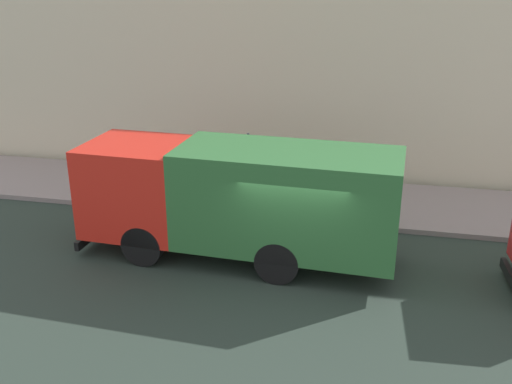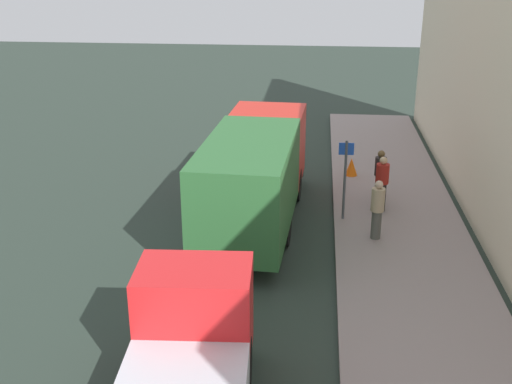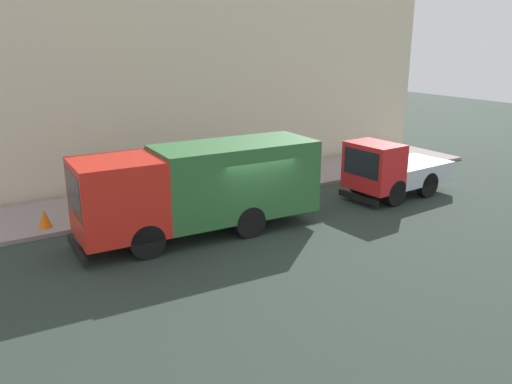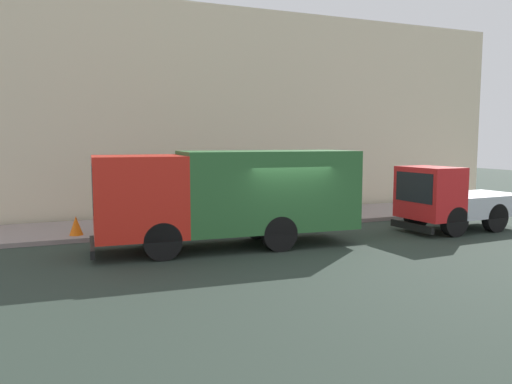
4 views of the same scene
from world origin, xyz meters
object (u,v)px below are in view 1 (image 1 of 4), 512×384
object	(u,v)px
large_utility_truck	(238,196)
pedestrian_standing	(296,177)
pedestrian_walking	(207,168)
pedestrian_third	(234,169)
traffic_cone_orange	(129,188)
street_sign_post	(248,166)

from	to	relation	value
large_utility_truck	pedestrian_standing	size ratio (longest dim) A/B	4.73
pedestrian_walking	large_utility_truck	bearing A→B (deg)	179.94
pedestrian_third	traffic_cone_orange	world-z (taller)	pedestrian_third
street_sign_post	pedestrian_standing	bearing A→B (deg)	-56.40
pedestrian_third	street_sign_post	size ratio (longest dim) A/B	0.72
large_utility_truck	pedestrian_standing	world-z (taller)	large_utility_truck
large_utility_truck	street_sign_post	world-z (taller)	large_utility_truck
traffic_cone_orange	pedestrian_walking	bearing A→B (deg)	-71.83
traffic_cone_orange	street_sign_post	world-z (taller)	street_sign_post
large_utility_truck	pedestrian_third	bearing A→B (deg)	18.62
large_utility_truck	street_sign_post	bearing A→B (deg)	10.27
large_utility_truck	pedestrian_third	world-z (taller)	large_utility_truck
large_utility_truck	traffic_cone_orange	size ratio (longest dim) A/B	12.80
large_utility_truck	traffic_cone_orange	bearing A→B (deg)	57.98
pedestrian_third	pedestrian_walking	bearing A→B (deg)	-9.21
large_utility_truck	pedestrian_standing	distance (m)	3.68
large_utility_truck	pedestrian_walking	size ratio (longest dim) A/B	4.83
pedestrian_walking	street_sign_post	distance (m)	2.09
pedestrian_third	street_sign_post	bearing A→B (deg)	113.78
street_sign_post	pedestrian_third	bearing A→B (deg)	31.97
pedestrian_third	large_utility_truck	bearing A→B (deg)	97.57
pedestrian_standing	traffic_cone_orange	distance (m)	5.36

